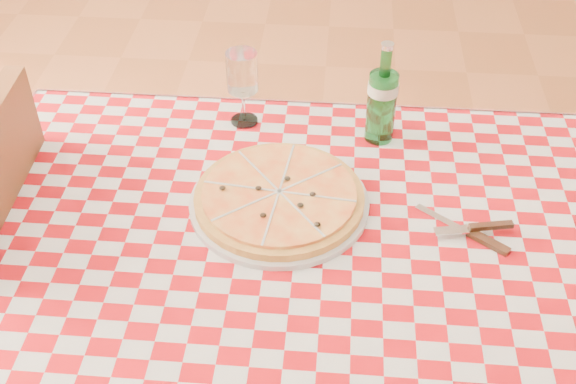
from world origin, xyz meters
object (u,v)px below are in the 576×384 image
(water_bottle, at_px, (383,93))
(dining_table, at_px, (296,275))
(pizza_plate, at_px, (279,197))
(wine_glass, at_px, (243,88))

(water_bottle, bearing_deg, dining_table, -115.35)
(pizza_plate, xyz_separation_m, water_bottle, (0.19, 0.24, 0.09))
(pizza_plate, relative_size, water_bottle, 1.52)
(dining_table, distance_m, wine_glass, 0.43)
(dining_table, relative_size, water_bottle, 5.25)
(wine_glass, bearing_deg, pizza_plate, -69.36)
(dining_table, bearing_deg, pizza_plate, 114.10)
(pizza_plate, xyz_separation_m, wine_glass, (-0.10, 0.27, 0.06))
(dining_table, height_order, pizza_plate, pizza_plate)
(dining_table, bearing_deg, water_bottle, 64.65)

